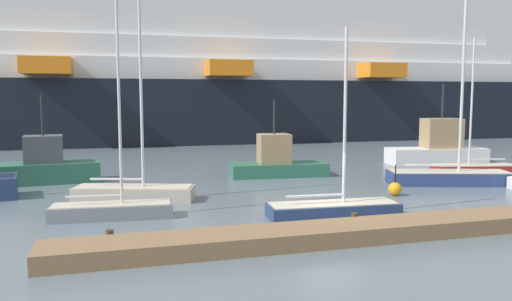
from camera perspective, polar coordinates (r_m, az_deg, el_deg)
name	(u,v)px	position (r m, az deg, el deg)	size (l,w,h in m)	color
ground_plane	(329,217)	(20.31, 8.23, -7.46)	(600.00, 600.00, 0.00)	slate
dock_pier	(367,230)	(17.55, 12.46, -8.79)	(20.77, 1.96, 0.66)	olive
sailboat_0	(112,207)	(20.64, -15.89, -6.18)	(4.76, 1.66, 9.02)	gray
sailboat_1	(475,167)	(33.97, 23.48, -1.76)	(5.34, 2.45, 8.28)	maroon
sailboat_2	(449,174)	(29.39, 20.97, -2.47)	(6.74, 3.66, 12.66)	navy
sailboat_3	(334,207)	(20.45, 8.74, -6.31)	(5.36, 1.83, 7.42)	navy
sailboat_4	(134,190)	(23.91, -13.58, -4.39)	(5.62, 3.03, 9.18)	#BCB29E
fishing_boat_0	(277,162)	(30.22, 2.39, -1.32)	(5.92, 2.50, 4.55)	#2D6B51
fishing_boat_1	(39,167)	(30.19, -23.24, -1.74)	(6.57, 2.64, 4.87)	#2D6B51
fishing_boat_3	(438,148)	(38.07, 19.84, 0.28)	(7.14, 3.13, 5.63)	white
channel_buoy_0	(395,189)	(25.24, 15.41, -4.18)	(0.64, 0.64, 1.50)	orange
cruise_ship	(57,86)	(56.95, -21.55, 6.79)	(116.73, 20.11, 18.51)	black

